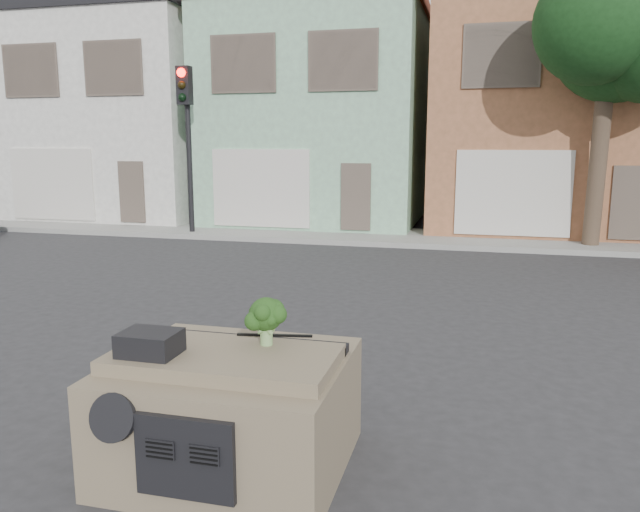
% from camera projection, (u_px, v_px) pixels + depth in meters
% --- Properties ---
extents(ground_plane, '(120.00, 120.00, 0.00)m').
position_uv_depth(ground_plane, '(317.00, 356.00, 8.52)').
color(ground_plane, '#303033').
rests_on(ground_plane, ground).
extents(sidewalk, '(40.00, 3.00, 0.15)m').
position_uv_depth(sidewalk, '(406.00, 237.00, 18.50)').
color(sidewalk, gray).
rests_on(sidewalk, ground).
extents(townhouse_white, '(7.20, 8.20, 7.55)m').
position_uv_depth(townhouse_white, '(139.00, 118.00, 24.33)').
color(townhouse_white, silver).
rests_on(townhouse_white, ground).
extents(townhouse_mint, '(7.20, 8.20, 7.55)m').
position_uv_depth(townhouse_mint, '(325.00, 116.00, 22.50)').
color(townhouse_mint, '#8FC29E').
rests_on(townhouse_mint, ground).
extents(townhouse_tan, '(7.20, 8.20, 7.55)m').
position_uv_depth(townhouse_tan, '(544.00, 114.00, 20.66)').
color(townhouse_tan, '#9F6340').
rests_on(townhouse_tan, ground).
extents(traffic_signal, '(0.40, 0.40, 5.10)m').
position_uv_depth(traffic_signal, '(188.00, 153.00, 18.69)').
color(traffic_signal, black).
rests_on(traffic_signal, ground).
extents(tree_near, '(4.40, 4.00, 8.50)m').
position_uv_depth(tree_near, '(604.00, 87.00, 15.86)').
color(tree_near, '#143614').
rests_on(tree_near, ground).
extents(car_dashboard, '(2.00, 1.80, 1.12)m').
position_uv_depth(car_dashboard, '(232.00, 407.00, 5.56)').
color(car_dashboard, '#766851').
rests_on(car_dashboard, ground).
extents(instrument_hump, '(0.48, 0.38, 0.20)m').
position_uv_depth(instrument_hump, '(150.00, 343.00, 5.25)').
color(instrument_hump, black).
rests_on(instrument_hump, car_dashboard).
extents(wiper_arm, '(0.69, 0.15, 0.02)m').
position_uv_depth(wiper_arm, '(275.00, 335.00, 5.75)').
color(wiper_arm, black).
rests_on(wiper_arm, car_dashboard).
extents(broccoli, '(0.37, 0.37, 0.44)m').
position_uv_depth(broccoli, '(266.00, 321.00, 5.48)').
color(broccoli, '#1C3B13').
rests_on(broccoli, car_dashboard).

